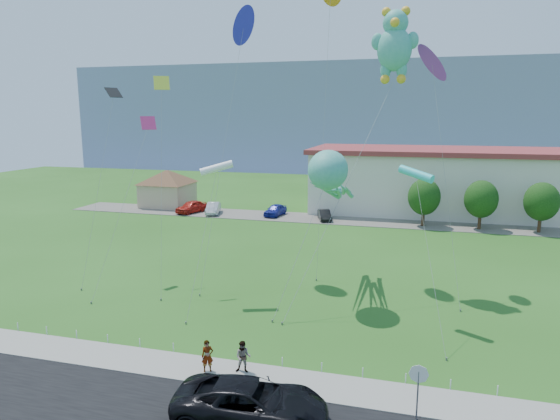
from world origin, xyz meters
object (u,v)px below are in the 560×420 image
object	(u,v)px
pedestrian_left	(207,356)
pedestrian_right	(243,357)
parked_car_silver	(213,208)
parked_car_black	(324,215)
suv	(251,403)
warehouse	(559,184)
parked_car_red	(191,207)
pavilion	(167,185)
stop_sign	(418,379)
teddy_bear_kite	(395,44)
parked_car_blue	(275,210)
octopus_kite	(331,179)

from	to	relation	value
pedestrian_left	pedestrian_right	size ratio (longest dim) A/B	1.00
pedestrian_left	parked_car_silver	xyz separation A→B (m)	(-15.39, 37.22, -0.13)
pedestrian_left	parked_car_black	xyz separation A→B (m)	(-1.02, 37.13, -0.22)
suv	warehouse	bearing A→B (deg)	-29.97
parked_car_black	parked_car_red	bearing A→B (deg)	161.48
pavilion	suv	size ratio (longest dim) A/B	1.47
suv	parked_car_silver	world-z (taller)	suv
stop_sign	parked_car_red	xyz separation A→B (m)	(-28.21, 38.43, -1.03)
pedestrian_right	teddy_bear_kite	bearing A→B (deg)	62.46
stop_sign	parked_car_blue	world-z (taller)	stop_sign
pavilion	stop_sign	distance (m)	53.90
pedestrian_left	parked_car_red	distance (m)	41.41
parked_car_black	pedestrian_right	bearing A→B (deg)	-104.33
parked_car_blue	suv	bearing A→B (deg)	-66.63
teddy_bear_kite	stop_sign	bearing A→B (deg)	-82.37
parked_car_silver	octopus_kite	size ratio (longest dim) A/B	0.39
warehouse	pavilion	bearing A→B (deg)	-173.16
teddy_bear_kite	parked_car_blue	bearing A→B (deg)	124.65
suv	parked_car_blue	world-z (taller)	suv
pavilion	parked_car_silver	world-z (taller)	pavilion
parked_car_blue	teddy_bear_kite	bearing A→B (deg)	-46.53
pedestrian_right	teddy_bear_kite	distance (m)	23.80
parked_car_black	teddy_bear_kite	size ratio (longest dim) A/B	0.19
parked_car_blue	teddy_bear_kite	world-z (taller)	teddy_bear_kite
pavilion	teddy_bear_kite	bearing A→B (deg)	-37.97
parked_car_red	parked_car_black	world-z (taller)	parked_car_red
pedestrian_right	teddy_bear_kite	size ratio (longest dim) A/B	0.08
pavilion	octopus_kite	xyz separation A→B (m)	(27.51, -28.60, 5.14)
parked_car_silver	parked_car_black	size ratio (longest dim) A/B	1.15
pavilion	pedestrian_right	xyz separation A→B (m)	(25.36, -40.50, -2.13)
warehouse	pedestrian_left	xyz separation A→B (m)	(-26.34, -46.88, -3.23)
pedestrian_right	warehouse	bearing A→B (deg)	54.01
stop_sign	parked_car_red	world-z (taller)	stop_sign
parked_car_red	parked_car_blue	bearing A→B (deg)	24.06
stop_sign	parked_car_blue	bearing A→B (deg)	113.63
suv	teddy_bear_kite	distance (m)	26.14
teddy_bear_kite	suv	bearing A→B (deg)	-101.59
warehouse	parked_car_silver	xyz separation A→B (m)	(-41.73, -9.66, -3.36)
pavilion	warehouse	bearing A→B (deg)	6.84
octopus_kite	parked_car_blue	bearing A→B (deg)	113.56
suv	parked_car_blue	size ratio (longest dim) A/B	1.50
warehouse	suv	size ratio (longest dim) A/B	9.72
suv	parked_car_black	bearing A→B (deg)	0.79
pavilion	stop_sign	xyz separation A→B (m)	(33.50, -42.21, -1.15)
suv	parked_car_black	distance (m)	40.69
stop_sign	suv	world-z (taller)	stop_sign
pavilion	suv	xyz separation A→B (m)	(27.01, -44.22, -2.09)
pedestrian_left	teddy_bear_kite	distance (m)	24.52
warehouse	stop_sign	bearing A→B (deg)	-108.90
stop_sign	parked_car_blue	distance (m)	43.02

